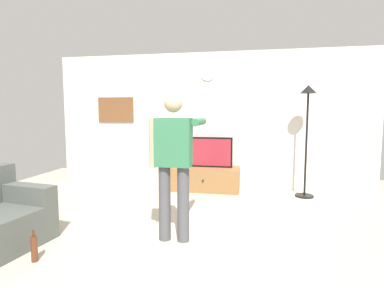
{
  "coord_description": "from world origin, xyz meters",
  "views": [
    {
      "loc": [
        0.84,
        -3.16,
        1.51
      ],
      "look_at": [
        -0.0,
        1.2,
        1.05
      ],
      "focal_mm": 28.36,
      "sensor_mm": 36.0,
      "label": 1
    }
  ],
  "objects_px": {
    "framed_picture": "(116,110)",
    "person_standing_nearer_lamp": "(174,159)",
    "wall_clock": "(208,73)",
    "floor_lamp": "(307,118)",
    "television": "(206,152)",
    "tv_stand": "(205,179)",
    "beverage_bottle": "(34,248)"
  },
  "relations": [
    {
      "from": "framed_picture",
      "to": "person_standing_nearer_lamp",
      "type": "xyz_separation_m",
      "value": [
        1.95,
        -2.67,
        -0.59
      ]
    },
    {
      "from": "wall_clock",
      "to": "floor_lamp",
      "type": "relative_size",
      "value": 0.15
    },
    {
      "from": "television",
      "to": "tv_stand",
      "type": "bearing_deg",
      "value": -90.0
    },
    {
      "from": "tv_stand",
      "to": "framed_picture",
      "type": "bearing_deg",
      "value": 171.47
    },
    {
      "from": "tv_stand",
      "to": "person_standing_nearer_lamp",
      "type": "distance_m",
      "value": 2.49
    },
    {
      "from": "framed_picture",
      "to": "person_standing_nearer_lamp",
      "type": "distance_m",
      "value": 3.36
    },
    {
      "from": "tv_stand",
      "to": "wall_clock",
      "type": "bearing_deg",
      "value": 90.0
    },
    {
      "from": "wall_clock",
      "to": "framed_picture",
      "type": "relative_size",
      "value": 0.37
    },
    {
      "from": "tv_stand",
      "to": "television",
      "type": "bearing_deg",
      "value": 90.0
    },
    {
      "from": "beverage_bottle",
      "to": "tv_stand",
      "type": "bearing_deg",
      "value": 67.99
    },
    {
      "from": "floor_lamp",
      "to": "tv_stand",
      "type": "bearing_deg",
      "value": 176.05
    },
    {
      "from": "framed_picture",
      "to": "floor_lamp",
      "type": "xyz_separation_m",
      "value": [
        3.8,
        -0.42,
        -0.15
      ]
    },
    {
      "from": "person_standing_nearer_lamp",
      "to": "framed_picture",
      "type": "bearing_deg",
      "value": 126.16
    },
    {
      "from": "framed_picture",
      "to": "beverage_bottle",
      "type": "relative_size",
      "value": 2.37
    },
    {
      "from": "television",
      "to": "person_standing_nearer_lamp",
      "type": "height_order",
      "value": "person_standing_nearer_lamp"
    },
    {
      "from": "floor_lamp",
      "to": "beverage_bottle",
      "type": "distance_m",
      "value": 4.54
    },
    {
      "from": "television",
      "to": "floor_lamp",
      "type": "relative_size",
      "value": 0.52
    },
    {
      "from": "floor_lamp",
      "to": "person_standing_nearer_lamp",
      "type": "distance_m",
      "value": 2.94
    },
    {
      "from": "tv_stand",
      "to": "television",
      "type": "distance_m",
      "value": 0.52
    },
    {
      "from": "wall_clock",
      "to": "person_standing_nearer_lamp",
      "type": "xyz_separation_m",
      "value": [
        -0.01,
        -2.67,
        -1.31
      ]
    },
    {
      "from": "tv_stand",
      "to": "framed_picture",
      "type": "relative_size",
      "value": 1.68
    },
    {
      "from": "beverage_bottle",
      "to": "wall_clock",
      "type": "bearing_deg",
      "value": 69.68
    },
    {
      "from": "television",
      "to": "framed_picture",
      "type": "height_order",
      "value": "framed_picture"
    },
    {
      "from": "tv_stand",
      "to": "person_standing_nearer_lamp",
      "type": "xyz_separation_m",
      "value": [
        -0.01,
        -2.38,
        0.75
      ]
    },
    {
      "from": "television",
      "to": "person_standing_nearer_lamp",
      "type": "bearing_deg",
      "value": -90.31
    },
    {
      "from": "tv_stand",
      "to": "wall_clock",
      "type": "xyz_separation_m",
      "value": [
        0.0,
        0.29,
        2.06
      ]
    },
    {
      "from": "framed_picture",
      "to": "beverage_bottle",
      "type": "xyz_separation_m",
      "value": [
        0.69,
        -3.46,
        -1.43
      ]
    },
    {
      "from": "framed_picture",
      "to": "floor_lamp",
      "type": "distance_m",
      "value": 3.82
    },
    {
      "from": "tv_stand",
      "to": "beverage_bottle",
      "type": "xyz_separation_m",
      "value": [
        -1.28,
        -3.17,
        -0.09
      ]
    },
    {
      "from": "person_standing_nearer_lamp",
      "to": "tv_stand",
      "type": "bearing_deg",
      "value": 89.68
    },
    {
      "from": "floor_lamp",
      "to": "person_standing_nearer_lamp",
      "type": "xyz_separation_m",
      "value": [
        -1.84,
        -2.25,
        -0.44
      ]
    },
    {
      "from": "wall_clock",
      "to": "person_standing_nearer_lamp",
      "type": "bearing_deg",
      "value": -90.29
    }
  ]
}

